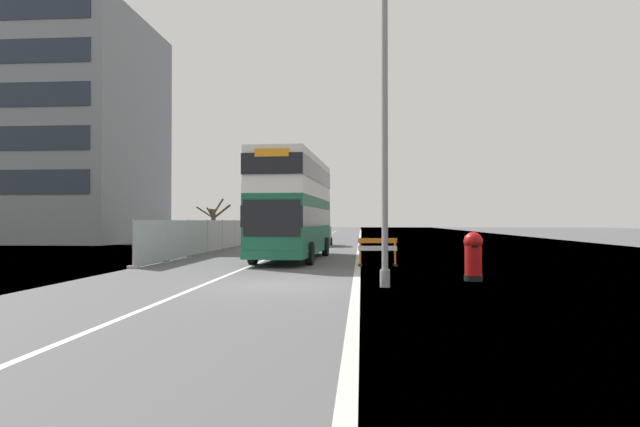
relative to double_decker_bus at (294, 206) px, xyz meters
name	(u,v)px	position (x,y,z in m)	size (l,w,h in m)	color
ground	(296,287)	(1.39, -10.35, -2.68)	(140.00, 280.00, 0.10)	#4C4C4F
double_decker_bus	(294,206)	(0.00, 0.00, 0.00)	(3.10, 10.48, 4.94)	#196042
lamppost_foreground	(385,139)	(3.97, -10.67, 1.60)	(0.29, 0.70, 8.93)	gray
red_pillar_postbox	(473,254)	(6.82, -8.83, -1.79)	(0.59, 0.59, 1.54)	black
roadworks_barrier	(378,249)	(3.98, -3.50, -1.90)	(1.63, 0.57, 1.16)	orange
construction_site_fence	(222,235)	(-5.70, 8.10, -1.68)	(0.44, 27.40, 1.97)	#A8AAAD
car_oncoming_near	(318,232)	(0.02, 14.22, -1.59)	(2.05, 4.12, 2.21)	gray
car_receding_mid	(295,230)	(-2.86, 23.25, -1.58)	(1.93, 4.28, 2.26)	black
bare_tree_far_verge_near	(214,219)	(-11.28, 26.13, -0.60)	(3.46, 3.03, 4.15)	#4C3D2D
bare_tree_far_verge_mid	(250,218)	(-10.88, 41.49, -0.38)	(2.14, 2.50, 4.50)	#4C3D2D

